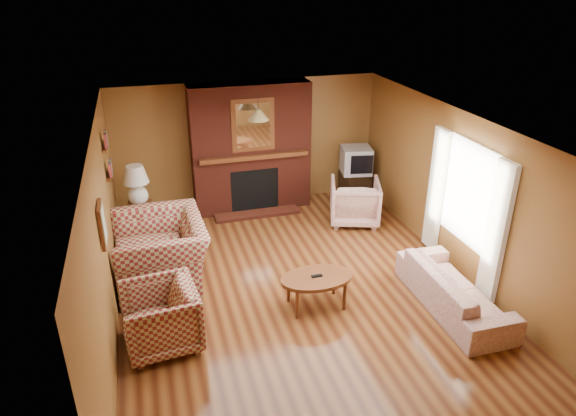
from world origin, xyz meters
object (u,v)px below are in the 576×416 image
object	(u,v)px
plaid_loveseat	(161,251)
plaid_armchair	(161,318)
side_table	(141,219)
floral_sofa	(454,289)
coffee_table	(317,280)
tv_stand	(355,186)
table_lamp	(136,183)
fireplace	(251,149)
floral_armchair	(355,201)
crt_tv	(356,160)

from	to	relation	value
plaid_loveseat	plaid_armchair	size ratio (longest dim) A/B	1.65
plaid_loveseat	side_table	bearing A→B (deg)	-173.37
floral_sofa	coffee_table	distance (m)	1.87
plaid_armchair	tv_stand	bearing A→B (deg)	125.34
floral_sofa	table_lamp	bearing A→B (deg)	50.04
plaid_armchair	side_table	world-z (taller)	plaid_armchair
floral_sofa	table_lamp	distance (m)	5.32
plaid_loveseat	coffee_table	world-z (taller)	plaid_loveseat
plaid_loveseat	tv_stand	world-z (taller)	plaid_loveseat
plaid_loveseat	tv_stand	size ratio (longest dim) A/B	2.58
fireplace	tv_stand	xyz separation A→B (m)	(2.05, -0.18, -0.90)
side_table	floral_sofa	bearing A→B (deg)	-40.68
floral_sofa	plaid_armchair	bearing A→B (deg)	86.06
plaid_armchair	coffee_table	distance (m)	2.09
plaid_loveseat	floral_armchair	bearing A→B (deg)	103.86
floral_sofa	coffee_table	bearing A→B (deg)	73.28
plaid_loveseat	table_lamp	xyz separation A→B (m)	(-0.25, 1.61, 0.46)
floral_armchair	coffee_table	bearing A→B (deg)	75.59
side_table	table_lamp	world-z (taller)	table_lamp
fireplace	side_table	bearing A→B (deg)	-165.71
floral_armchair	side_table	distance (m)	3.79
floral_sofa	tv_stand	xyz separation A→B (m)	(0.15, 3.79, -0.00)
floral_armchair	plaid_armchair	bearing A→B (deg)	54.34
table_lamp	coffee_table	bearing A→B (deg)	-52.33
fireplace	floral_armchair	world-z (taller)	fireplace
floral_sofa	floral_armchair	distance (m)	2.84
side_table	table_lamp	bearing A→B (deg)	0.00
plaid_loveseat	table_lamp	size ratio (longest dim) A/B	2.07
fireplace	table_lamp	world-z (taller)	fireplace
fireplace	table_lamp	distance (m)	2.18
plaid_armchair	floral_sofa	world-z (taller)	plaid_armchair
fireplace	side_table	distance (m)	2.35
side_table	table_lamp	xyz separation A→B (m)	(0.00, 0.00, 0.67)
coffee_table	floral_armchair	bearing A→B (deg)	56.26
floral_armchair	table_lamp	world-z (taller)	table_lamp
crt_tv	floral_sofa	bearing A→B (deg)	-92.27
plaid_loveseat	floral_sofa	distance (m)	4.17
floral_armchair	tv_stand	distance (m)	1.05
tv_stand	fireplace	bearing A→B (deg)	171.23
side_table	table_lamp	size ratio (longest dim) A/B	0.77
coffee_table	tv_stand	xyz separation A→B (m)	(1.93, 3.23, -0.13)
coffee_table	side_table	distance (m)	3.64
plaid_loveseat	coffee_table	size ratio (longest dim) A/B	1.47
coffee_table	tv_stand	bearing A→B (deg)	59.18
coffee_table	fireplace	bearing A→B (deg)	92.07
fireplace	floral_armchair	distance (m)	2.15
tv_stand	crt_tv	distance (m)	0.54
fireplace	side_table	world-z (taller)	fireplace
floral_armchair	tv_stand	world-z (taller)	floral_armchair
floral_armchair	crt_tv	world-z (taller)	crt_tv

